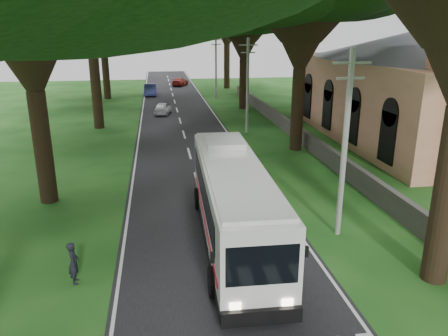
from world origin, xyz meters
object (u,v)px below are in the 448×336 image
object	(u,v)px
pole_mid	(248,84)
distant_car_c	(180,82)
distant_car_b	(150,90)
pole_far	(216,66)
pole_near	(345,142)
pedestrian	(74,263)
church	(413,79)
coach_bus	(233,200)
distant_car_a	(163,108)

from	to	relation	value
pole_mid	distant_car_c	world-z (taller)	pole_mid
distant_car_b	pole_far	bearing A→B (deg)	-24.45
pole_near	distant_car_b	world-z (taller)	pole_near
pole_far	distant_car_c	world-z (taller)	pole_far
pole_mid	pedestrian	xyz separation A→B (m)	(-10.82, -22.30, -3.39)
church	pole_far	size ratio (longest dim) A/B	3.00
pole_near	pole_mid	bearing A→B (deg)	90.00
church	pole_far	world-z (taller)	church
church	distant_car_c	size ratio (longest dim) A/B	5.56
pole_near	distant_car_b	size ratio (longest dim) A/B	1.74
coach_bus	distant_car_b	xyz separation A→B (m)	(-3.80, 43.77, -1.09)
pole_mid	pole_far	size ratio (longest dim) A/B	1.00
pole_near	distant_car_c	distance (m)	54.29
coach_bus	distant_car_a	distance (m)	29.85
church	distant_car_b	size ratio (longest dim) A/B	5.23
pole_far	coach_bus	size ratio (longest dim) A/B	0.67
pole_mid	pole_far	bearing A→B (deg)	90.00
pole_mid	pedestrian	size ratio (longest dim) A/B	5.07
pole_far	distant_car_c	distance (m)	14.99
pole_far	pedestrian	size ratio (longest dim) A/B	5.07
distant_car_b	pedestrian	world-z (taller)	pedestrian
pole_far	distant_car_b	bearing A→B (deg)	155.60
pole_far	pole_near	bearing A→B (deg)	-90.00
pole_mid	pedestrian	bearing A→B (deg)	-115.88
pole_mid	distant_car_a	xyz separation A→B (m)	(-7.09, 9.82, -3.52)
pole_near	pole_mid	distance (m)	20.00
distant_car_a	distant_car_c	distance (m)	24.42
distant_car_a	distant_car_c	xyz separation A→B (m)	(3.17, 24.21, -0.01)
distant_car_a	distant_car_c	bearing A→B (deg)	-87.32
pole_mid	church	bearing A→B (deg)	-19.81
pole_far	coach_bus	bearing A→B (deg)	-96.71
pole_mid	coach_bus	bearing A→B (deg)	-103.27
pole_near	distant_car_c	xyz separation A→B (m)	(-3.92, 54.03, -3.52)
coach_bus	distant_car_c	xyz separation A→B (m)	(0.78, 53.94, -1.22)
church	pole_far	xyz separation A→B (m)	(-12.36, 24.45, -0.73)
distant_car_c	pedestrian	distance (m)	56.74
pole_far	distant_car_a	distance (m)	12.90
pole_near	distant_car_a	bearing A→B (deg)	103.38
pole_far	pole_mid	bearing A→B (deg)	-90.00
pedestrian	coach_bus	bearing A→B (deg)	-75.17
pole_mid	coach_bus	xyz separation A→B (m)	(-4.70, -19.91, -2.31)
pole_far	pedestrian	world-z (taller)	pole_far
pole_near	coach_bus	size ratio (longest dim) A/B	0.67
pole_near	distant_car_b	bearing A→B (deg)	100.97
pole_near	coach_bus	xyz separation A→B (m)	(-4.70, 0.09, -2.31)
pole_far	distant_car_c	xyz separation A→B (m)	(-3.92, 14.03, -3.52)
pole_near	distant_car_b	distance (m)	44.80
distant_car_c	coach_bus	bearing A→B (deg)	109.09
distant_car_a	distant_car_b	xyz separation A→B (m)	(-1.41, 14.04, 0.12)
pole_mid	pole_far	world-z (taller)	same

